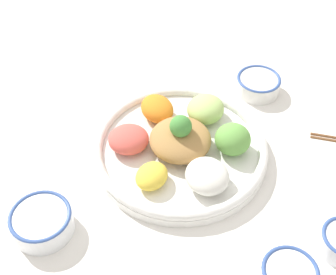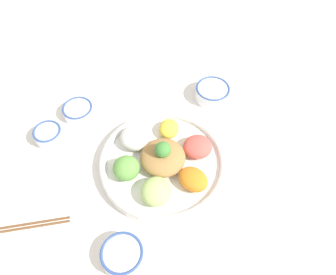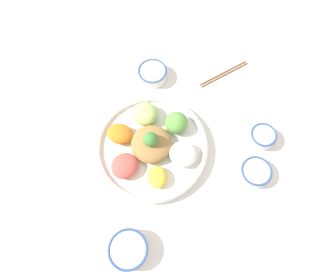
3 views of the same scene
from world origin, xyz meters
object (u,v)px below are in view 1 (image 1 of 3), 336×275
object	(u,v)px
rice_bowl_plain	(42,221)
sauce_bowl_red	(289,275)
salad_platter	(181,145)
sauce_bowl_dark	(258,84)

from	to	relation	value
rice_bowl_plain	sauce_bowl_red	bearing A→B (deg)	39.95
sauce_bowl_red	rice_bowl_plain	bearing A→B (deg)	-140.05
salad_platter	sauce_bowl_red	bearing A→B (deg)	-5.34
sauce_bowl_red	sauce_bowl_dark	bearing A→B (deg)	141.75
sauce_bowl_red	sauce_bowl_dark	distance (m)	0.49
sauce_bowl_dark	rice_bowl_plain	xyz separation A→B (m)	(0.04, -0.58, 0.00)
sauce_bowl_red	sauce_bowl_dark	xyz separation A→B (m)	(-0.38, 0.30, 0.00)
rice_bowl_plain	salad_platter	bearing A→B (deg)	88.87
sauce_bowl_red	rice_bowl_plain	size ratio (longest dim) A/B	0.86
salad_platter	sauce_bowl_dark	bearing A→B (deg)	100.36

